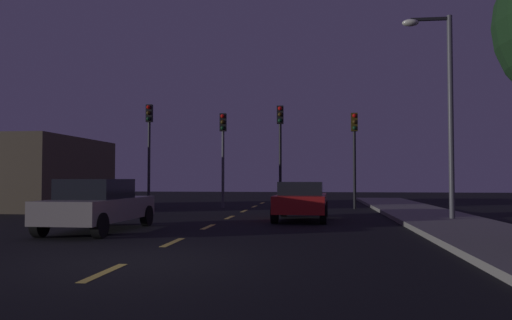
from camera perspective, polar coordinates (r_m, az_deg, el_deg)
The scene contains 17 objects.
ground_plane at distance 16.27m, azimuth -4.97°, elevation -7.33°, with size 80.00×80.00×0.00m, color black.
sidewalk_curb_right at distance 16.45m, azimuth 21.73°, elevation -6.88°, with size 3.00×40.00×0.15m, color gray.
lane_stripe_nearest at distance 8.49m, azimuth -16.79°, elevation -12.07°, with size 0.16×1.60×0.01m, color #EACC4C.
lane_stripe_second at distance 12.03m, azimuth -9.38°, elevation -9.15°, with size 0.16×1.60×0.01m, color #EACC4C.
lane_stripe_third at distance 15.69m, azimuth -5.43°, elevation -7.51°, with size 0.16×1.60×0.01m, color #EACC4C.
lane_stripe_fourth at distance 19.40m, azimuth -3.00°, elevation -6.48°, with size 0.16×1.60×0.01m, color #EACC4C.
lane_stripe_fifth at distance 23.15m, azimuth -1.35°, elevation -5.77°, with size 0.16×1.60×0.01m, color #EACC4C.
lane_stripe_sixth at distance 26.90m, azimuth -0.17°, elevation -5.26°, with size 0.16×1.60×0.01m, color #EACC4C.
lane_stripe_seventh at distance 30.67m, azimuth 0.72°, elevation -4.87°, with size 0.16×1.60×0.01m, color #EACC4C.
traffic_signal_far_left at distance 26.57m, azimuth -11.99°, elevation 2.70°, with size 0.32×0.38×5.30m.
traffic_signal_center_left at distance 25.55m, azimuth -3.75°, elevation 2.10°, with size 0.32×0.38×4.78m.
traffic_signal_center_right at distance 25.19m, azimuth 2.75°, elevation 2.65°, with size 0.32×0.38×5.12m.
traffic_signal_far_right at distance 25.16m, azimuth 11.05°, elevation 2.08°, with size 0.32×0.38×4.70m.
car_stopped_ahead at distance 18.20m, azimuth 5.16°, elevation -4.53°, with size 1.92×4.26×1.37m.
car_adjacent_lane at distance 14.94m, azimuth -17.39°, elevation -4.83°, with size 1.87×4.43×1.47m.
street_lamp_right at distance 18.25m, azimuth 20.37°, elevation 6.61°, with size 1.65×0.36×7.00m.
storefront_left at distance 27.12m, azimuth -23.17°, elevation -1.41°, with size 4.54×7.59×3.47m, color brown.
Camera 1 is at (3.36, -8.85, 1.48)m, focal length 35.42 mm.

